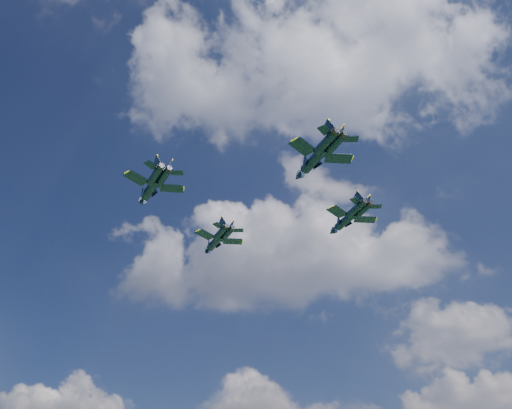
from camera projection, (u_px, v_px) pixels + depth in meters
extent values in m
cylinder|color=black|center=(216.00, 242.00, 123.35)|extent=(6.33, 7.27, 1.61)
cone|color=black|center=(206.00, 252.00, 127.22)|extent=(2.65, 2.77, 1.52)
ellipsoid|color=brown|center=(210.00, 246.00, 125.83)|extent=(2.29, 2.54, 0.73)
cube|color=black|center=(205.00, 235.00, 120.81)|extent=(4.03, 4.73, 0.16)
cube|color=black|center=(233.00, 241.00, 123.23)|extent=(4.62, 3.43, 0.16)
cube|color=black|center=(218.00, 225.00, 117.61)|extent=(2.07, 2.50, 0.13)
cube|color=black|center=(238.00, 230.00, 119.36)|extent=(2.37, 1.73, 0.13)
cube|color=black|center=(223.00, 223.00, 119.33)|extent=(2.15, 1.74, 2.69)
cube|color=black|center=(231.00, 225.00, 120.07)|extent=(1.57, 2.43, 2.69)
cylinder|color=black|center=(151.00, 188.00, 103.81)|extent=(6.66, 7.41, 1.66)
cone|color=black|center=(141.00, 203.00, 107.75)|extent=(2.75, 2.85, 1.57)
ellipsoid|color=brown|center=(146.00, 194.00, 106.33)|extent=(2.40, 2.60, 0.76)
cube|color=black|center=(136.00, 178.00, 101.14)|extent=(4.10, 4.88, 0.17)
cube|color=black|center=(172.00, 188.00, 103.76)|extent=(4.79, 3.62, 0.17)
cube|color=black|center=(151.00, 165.00, 97.90)|extent=(2.10, 2.57, 0.13)
cube|color=black|center=(177.00, 173.00, 99.79)|extent=(2.46, 1.83, 0.13)
cube|color=black|center=(158.00, 163.00, 99.70)|extent=(2.26, 1.75, 2.78)
cube|color=black|center=(168.00, 167.00, 100.50)|extent=(1.62, 2.48, 2.78)
cylinder|color=black|center=(346.00, 220.00, 114.83)|extent=(6.40, 7.51, 1.65)
cone|color=black|center=(332.00, 232.00, 118.83)|extent=(2.70, 2.84, 1.56)
ellipsoid|color=brown|center=(338.00, 225.00, 117.38)|extent=(2.33, 2.62, 0.75)
cube|color=black|center=(337.00, 212.00, 112.25)|extent=(4.17, 4.85, 0.17)
cube|color=black|center=(365.00, 219.00, 114.65)|extent=(4.71, 3.46, 0.17)
cube|color=black|center=(355.00, 200.00, 108.93)|extent=(2.15, 2.57, 0.13)
cube|color=black|center=(376.00, 206.00, 110.67)|extent=(2.41, 1.74, 0.13)
cube|color=black|center=(358.00, 199.00, 110.69)|extent=(2.18, 1.82, 2.76)
cube|color=black|center=(367.00, 201.00, 111.42)|extent=(1.60, 2.51, 2.76)
cylinder|color=black|center=(315.00, 159.00, 94.36)|extent=(6.69, 7.80, 1.72)
cone|color=black|center=(298.00, 177.00, 98.51)|extent=(2.82, 2.95, 1.62)
ellipsoid|color=brown|center=(305.00, 167.00, 97.01)|extent=(2.43, 2.72, 0.78)
cube|color=black|center=(303.00, 147.00, 91.66)|extent=(4.33, 5.05, 0.17)
cube|color=black|center=(339.00, 158.00, 94.19)|extent=(4.92, 3.63, 0.17)
cube|color=black|center=(324.00, 130.00, 88.22)|extent=(2.23, 2.67, 0.13)
cube|color=black|center=(351.00, 139.00, 90.05)|extent=(2.51, 1.83, 0.13)
cube|color=black|center=(329.00, 129.00, 90.05)|extent=(2.28, 1.88, 2.88)
cube|color=black|center=(340.00, 133.00, 90.83)|extent=(1.67, 2.61, 2.88)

